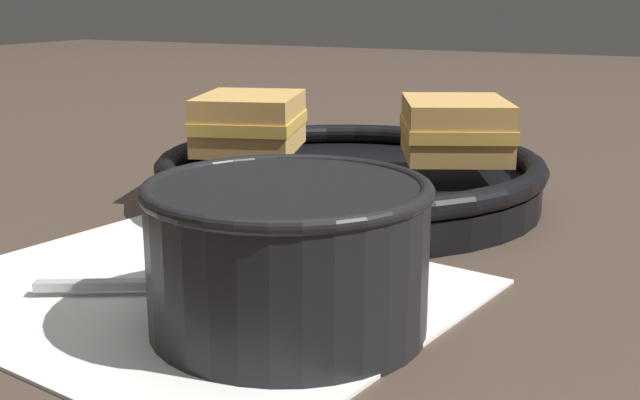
% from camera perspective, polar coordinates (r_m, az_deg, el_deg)
% --- Properties ---
extents(ground_plane, '(4.00, 4.00, 0.00)m').
position_cam_1_polar(ground_plane, '(0.52, -2.48, -4.28)').
color(ground_plane, '#47382D').
extents(napkin, '(0.33, 0.29, 0.00)m').
position_cam_1_polar(napkin, '(0.47, -9.11, -6.24)').
color(napkin, white).
rests_on(napkin, ground_plane).
extents(soup_bowl, '(0.15, 0.15, 0.08)m').
position_cam_1_polar(soup_bowl, '(0.41, -2.31, -3.33)').
color(soup_bowl, black).
rests_on(soup_bowl, ground_plane).
extents(spoon, '(0.13, 0.08, 0.01)m').
position_cam_1_polar(spoon, '(0.46, -7.81, -5.88)').
color(spoon, '#B7B7BC').
rests_on(spoon, napkin).
extents(skillet, '(0.32, 0.32, 0.04)m').
position_cam_1_polar(skillet, '(0.66, 2.12, 1.60)').
color(skillet, black).
rests_on(skillet, ground_plane).
extents(sandwich_near_left, '(0.11, 0.12, 0.05)m').
position_cam_1_polar(sandwich_near_left, '(0.67, -5.01, 5.53)').
color(sandwich_near_left, tan).
rests_on(sandwich_near_left, skillet).
extents(sandwich_near_right, '(0.12, 0.12, 0.05)m').
position_cam_1_polar(sandwich_near_right, '(0.65, 9.59, 5.04)').
color(sandwich_near_right, tan).
rests_on(sandwich_near_right, skillet).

